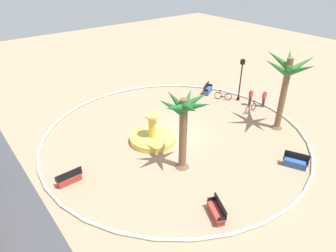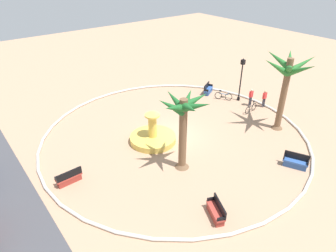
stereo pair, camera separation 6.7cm
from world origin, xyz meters
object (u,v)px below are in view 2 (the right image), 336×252
at_px(lamppost, 241,76).
at_px(bicycle_by_lamppost, 223,96).
at_px(bench_southeast, 208,90).
at_px(fountain, 153,137).
at_px(bench_north, 216,212).
at_px(bicycle_red_frame, 251,108).
at_px(palm_tree_by_curb, 287,76).
at_px(bench_east, 69,178).
at_px(person_cyclist_helmet, 264,98).
at_px(palm_tree_near_fountain, 184,117).
at_px(bench_west, 295,163).
at_px(person_cyclist_photo, 251,96).

height_order(lamppost, bicycle_by_lamppost, lamppost).
distance_m(bench_southeast, bicycle_by_lamppost, 2.04).
distance_m(fountain, bench_north, 8.51).
bearing_deg(bicycle_red_frame, palm_tree_by_curb, 169.12).
bearing_deg(bicycle_by_lamppost, bench_east, 98.95).
bearing_deg(bench_southeast, bench_east, 105.70).
distance_m(bench_north, lamppost, 15.77).
xyz_separation_m(bench_north, bicycle_by_lamppost, (10.24, -11.54, 0.04)).
bearing_deg(person_cyclist_helmet, bench_east, 87.57).
distance_m(bench_north, person_cyclist_helmet, 14.94).
height_order(palm_tree_near_fountain, bench_east, palm_tree_near_fountain).
relative_size(palm_tree_by_curb, bicycle_red_frame, 3.57).
xyz_separation_m(palm_tree_by_curb, bench_north, (-3.70, 10.91, -4.15)).
xyz_separation_m(bicycle_red_frame, person_cyclist_helmet, (-0.05, -1.75, 0.55)).
bearing_deg(bench_east, bicycle_by_lamppost, -81.05).
bearing_deg(bicycle_by_lamppost, bench_west, 158.15).
distance_m(palm_tree_by_curb, bench_east, 17.05).
bearing_deg(bicycle_red_frame, fountain, 81.54).
xyz_separation_m(fountain, bicycle_red_frame, (-1.45, -9.78, 0.06)).
xyz_separation_m(fountain, bicycle_by_lamppost, (1.91, -9.80, 0.06)).
bearing_deg(bicycle_by_lamppost, bicycle_red_frame, 179.67).
bearing_deg(fountain, person_cyclist_helmet, -97.41).
bearing_deg(person_cyclist_photo, lamppost, -3.89).
bearing_deg(bench_southeast, bench_west, 161.80).
xyz_separation_m(bench_southeast, bicycle_by_lamppost, (-2.04, -0.08, 0.04)).
height_order(bench_west, bicycle_by_lamppost, bench_west).
bearing_deg(palm_tree_by_curb, lamppost, -17.11).
bearing_deg(bench_east, bicycle_red_frame, -92.53).
bearing_deg(bicycle_red_frame, bench_east, 87.47).
xyz_separation_m(fountain, bench_north, (-8.33, 1.74, 0.02)).
distance_m(bench_east, bench_north, 9.19).
height_order(palm_tree_by_curb, bench_west, palm_tree_by_curb).
relative_size(bench_southeast, bicycle_red_frame, 0.96).
bearing_deg(bench_north, bicycle_by_lamppost, -48.43).
distance_m(lamppost, bicycle_by_lamppost, 2.54).
relative_size(lamppost, person_cyclist_photo, 2.49).
xyz_separation_m(bench_west, bench_southeast, (12.41, -4.08, 0.00)).
bearing_deg(fountain, bench_north, 168.19).
distance_m(fountain, bench_west, 10.17).
relative_size(bench_east, lamppost, 0.39).
xyz_separation_m(palm_tree_by_curb, bench_east, (3.91, 16.07, -4.15)).
bearing_deg(bench_east, bench_west, -121.69).
height_order(fountain, bench_east, fountain).
distance_m(fountain, bicycle_by_lamppost, 9.99).
distance_m(bench_east, lamppost, 17.97).
xyz_separation_m(fountain, person_cyclist_photo, (-0.55, -10.78, 0.62)).
xyz_separation_m(lamppost, person_cyclist_photo, (-1.46, 0.10, -1.51)).
relative_size(bench_north, bench_southeast, 1.01).
bearing_deg(bicycle_by_lamppost, fountain, 101.04).
distance_m(palm_tree_near_fountain, bench_east, 8.07).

